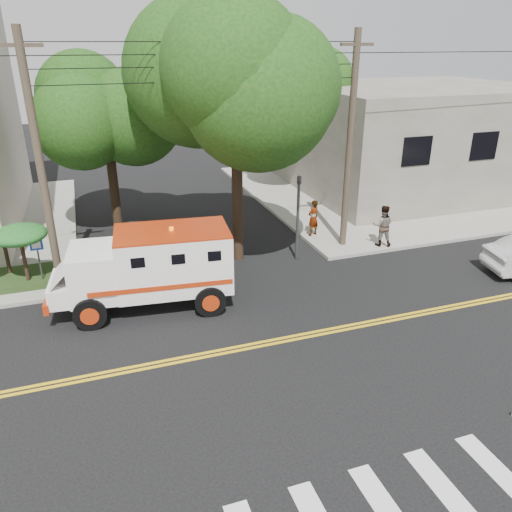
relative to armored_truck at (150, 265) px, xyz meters
name	(u,v)px	position (x,y,z in m)	size (l,w,h in m)	color
ground	(254,346)	(2.51, -3.50, -1.57)	(100.00, 100.00, 0.00)	black
sidewalk_ne	(390,189)	(16.01, 10.00, -1.49)	(17.00, 17.00, 0.15)	gray
building_right	(412,136)	(17.51, 10.50, 1.58)	(14.00, 12.00, 6.00)	#656156
utility_pole_left	(41,170)	(-3.09, 2.50, 2.93)	(0.28, 0.28, 9.00)	#382D23
utility_pole_right	(350,146)	(8.81, 2.70, 2.93)	(0.28, 0.28, 9.00)	#382D23
tree_main	(249,80)	(4.45, 2.71, 5.63)	(6.08, 5.70, 9.85)	black
tree_left	(113,109)	(-0.17, 8.28, 4.16)	(4.48, 4.20, 7.70)	black
tree_right	(310,86)	(11.36, 12.27, 4.53)	(4.80, 4.50, 8.20)	black
traffic_signal	(298,209)	(6.31, 2.10, 0.66)	(0.15, 0.18, 3.60)	#3F3F42
accessibility_sign	(38,255)	(-3.69, 2.67, -0.20)	(0.45, 0.10, 2.02)	#3F3F42
palm_planter	(1,248)	(-4.92, 3.12, 0.08)	(3.52, 2.63, 2.36)	#1E3314
armored_truck	(150,265)	(0.00, 0.00, 0.00)	(6.26, 2.98, 2.76)	white
pedestrian_a	(313,218)	(8.01, 4.14, -0.57)	(0.62, 0.41, 1.69)	gray
pedestrian_b	(383,226)	(10.35, 2.00, -0.50)	(0.89, 0.70, 1.84)	gray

